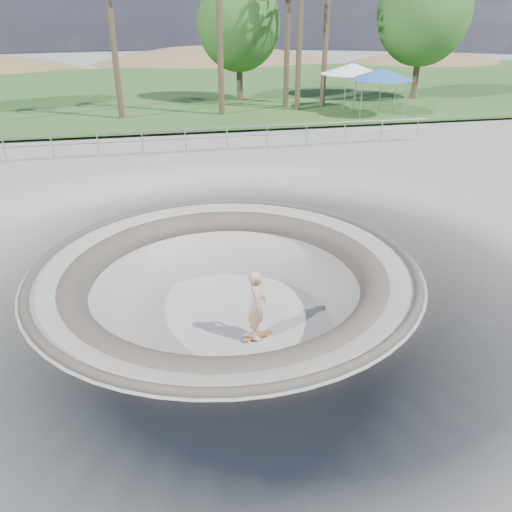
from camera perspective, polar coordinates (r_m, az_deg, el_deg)
The scene contains 11 objects.
ground at distance 13.38m, azimuth -3.52°, elevation -1.05°, with size 180.00×180.00×0.00m, color #9C9B97.
skate_bowl at distance 14.31m, azimuth -3.32°, elevation -7.59°, with size 14.00×14.00×4.10m.
grass_strip at distance 46.20m, azimuth -10.49°, elevation 18.35°, with size 180.00×36.00×0.12m.
distant_hills at distance 70.42m, azimuth -7.76°, elevation 15.10°, with size 103.20×45.00×28.60m.
safety_railing at distance 24.46m, azimuth -8.08°, elevation 13.06°, with size 25.00×0.06×1.03m.
skateboard at distance 13.76m, azimuth 0.12°, elevation -9.09°, with size 0.89×0.47×0.09m.
skater at distance 13.21m, azimuth 0.13°, elevation -5.57°, with size 0.71×0.47×1.95m, color tan.
canopy_white at distance 35.04m, azimuth 10.97°, elevation 20.26°, with size 5.61×5.61×2.89m.
canopy_blue at distance 33.19m, azimuth 14.09°, elevation 19.50°, with size 5.35×5.35×2.78m.
bushy_tree_mid at distance 38.33m, azimuth -1.97°, elevation 24.94°, with size 5.79×5.27×8.36m.
bushy_tree_right at distance 40.67m, azimuth 18.67°, elevation 24.90°, with size 6.65×6.04×9.59m.
Camera 1 is at (-1.70, -11.80, 6.09)m, focal length 35.00 mm.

